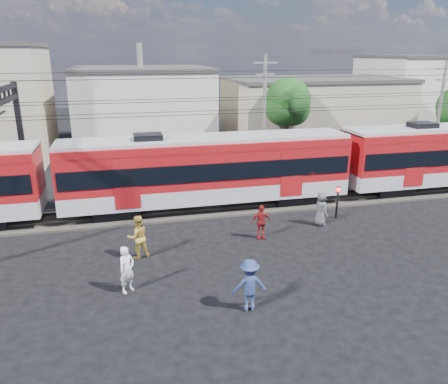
{
  "coord_description": "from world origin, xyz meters",
  "views": [
    {
      "loc": [
        -4.31,
        -15.27,
        8.63
      ],
      "look_at": [
        0.59,
        5.0,
        1.91
      ],
      "focal_mm": 35.0,
      "sensor_mm": 36.0,
      "label": 1
    }
  ],
  "objects_px": {
    "commuter_train": "(211,168)",
    "pedestrian_c": "(249,285)",
    "pedestrian_a": "(127,269)",
    "crossing_signal": "(338,196)"
  },
  "relations": [
    {
      "from": "commuter_train",
      "to": "pedestrian_a",
      "type": "bearing_deg",
      "value": -121.02
    },
    {
      "from": "crossing_signal",
      "to": "pedestrian_c",
      "type": "bearing_deg",
      "value": -134.13
    },
    {
      "from": "commuter_train",
      "to": "crossing_signal",
      "type": "distance_m",
      "value": 7.12
    },
    {
      "from": "pedestrian_c",
      "to": "crossing_signal",
      "type": "bearing_deg",
      "value": -129.84
    },
    {
      "from": "commuter_train",
      "to": "pedestrian_a",
      "type": "height_order",
      "value": "commuter_train"
    },
    {
      "from": "commuter_train",
      "to": "crossing_signal",
      "type": "xyz_separation_m",
      "value": [
        6.29,
        -3.12,
        -1.17
      ]
    },
    {
      "from": "pedestrian_a",
      "to": "crossing_signal",
      "type": "bearing_deg",
      "value": -14.62
    },
    {
      "from": "commuter_train",
      "to": "pedestrian_c",
      "type": "height_order",
      "value": "commuter_train"
    },
    {
      "from": "pedestrian_c",
      "to": "crossing_signal",
      "type": "xyz_separation_m",
      "value": [
        7.17,
        7.39,
        0.28
      ]
    },
    {
      "from": "pedestrian_c",
      "to": "commuter_train",
      "type": "bearing_deg",
      "value": -90.51
    }
  ]
}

